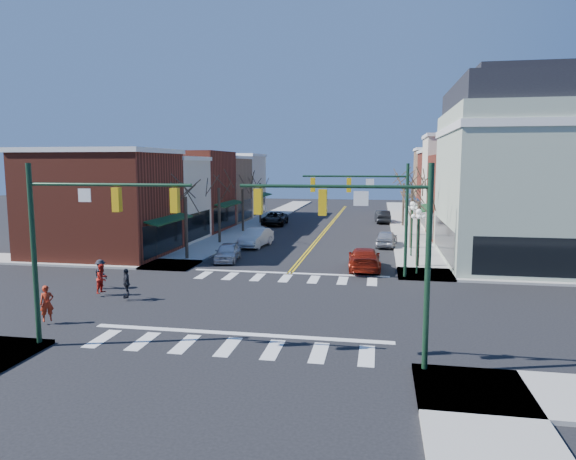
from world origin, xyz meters
The scene contains 36 objects.
ground centered at (0.00, 0.00, 0.00)m, with size 160.00×160.00×0.00m, color black.
sidewalk_left centered at (-8.75, 20.00, 0.07)m, with size 3.50×70.00×0.15m, color #9E9B93.
sidewalk_right centered at (8.75, 20.00, 0.07)m, with size 3.50×70.00×0.15m, color #9E9B93.
bldg_left_brick_a centered at (-15.50, 11.75, 4.00)m, with size 10.00×8.50×8.00m, color maroon.
bldg_left_stucco_a centered at (-15.50, 19.50, 3.75)m, with size 10.00×7.00×7.50m, color beige.
bldg_left_brick_b centered at (-15.50, 27.50, 4.25)m, with size 10.00×9.00×8.50m, color maroon.
bldg_left_tan centered at (-15.50, 35.75, 3.90)m, with size 10.00×7.50×7.80m, color #A17C58.
bldg_left_stucco_b centered at (-15.50, 43.50, 4.10)m, with size 10.00×8.00×8.20m, color beige.
bldg_right_brick_a centered at (15.50, 25.75, 4.00)m, with size 10.00×8.50×8.00m, color maroon.
bldg_right_stucco centered at (15.50, 33.50, 5.00)m, with size 10.00×7.00×10.00m, color beige.
bldg_right_brick_b centered at (15.50, 41.00, 4.25)m, with size 10.00×8.00×8.50m, color maroon.
bldg_right_tan centered at (15.50, 49.00, 4.50)m, with size 10.00×8.00×9.00m, color #A17C58.
victorian_corner centered at (16.50, 14.50, 6.66)m, with size 12.25×14.25×13.30m.
traffic_mast_near_left centered at (-5.55, -7.40, 4.71)m, with size 6.60×0.28×7.20m.
traffic_mast_near_right centered at (5.55, -7.40, 4.71)m, with size 6.60×0.28×7.20m.
traffic_mast_far_right centered at (5.55, 7.40, 4.71)m, with size 6.60×0.28×7.20m.
lamppost_corner centered at (8.20, 8.50, 2.96)m, with size 0.36×0.36×4.33m.
lamppost_midblock centered at (8.20, 15.00, 2.96)m, with size 0.36×0.36×4.33m.
tree_left_a centered at (-8.40, 11.00, 2.38)m, with size 0.24×0.24×4.76m, color #382B21.
tree_left_b centered at (-8.40, 19.00, 2.52)m, with size 0.24×0.24×5.04m, color #382B21.
tree_left_c centered at (-8.40, 27.00, 2.27)m, with size 0.24×0.24×4.55m, color #382B21.
tree_left_d centered at (-8.40, 35.00, 2.45)m, with size 0.24×0.24×4.90m, color #382B21.
tree_right_a centered at (8.40, 11.00, 2.31)m, with size 0.24×0.24×4.62m, color #382B21.
tree_right_b centered at (8.40, 19.00, 2.59)m, with size 0.24×0.24×5.18m, color #382B21.
tree_right_c centered at (8.40, 27.00, 2.42)m, with size 0.24×0.24×4.83m, color #382B21.
tree_right_d centered at (8.40, 35.00, 2.48)m, with size 0.24×0.24×4.97m, color #382B21.
car_left_near centered at (-5.27, 11.08, 0.68)m, with size 1.60×3.98×1.36m, color silver.
car_left_mid centered at (-4.80, 18.04, 0.80)m, with size 1.68×4.83×1.59m, color silver.
car_left_far centered at (-6.40, 33.89, 0.78)m, with size 2.58×5.60×1.56m, color black.
car_right_near centered at (4.80, 9.79, 0.76)m, with size 2.13×5.23×1.52m, color maroon.
car_right_mid centered at (6.40, 20.06, 0.72)m, with size 1.70×4.23×1.44m, color #B3B3B8.
car_right_far centered at (6.11, 38.57, 0.77)m, with size 1.63×4.67×1.54m, color black.
pedestrian_red_a centered at (-8.84, -4.83, 0.96)m, with size 0.59×0.39×1.62m, color #AA2712.
pedestrian_red_b centered at (-9.08, 0.26, 0.95)m, with size 0.78×0.61×1.60m, color red.
pedestrian_dark_a centered at (-7.30, -0.43, 0.93)m, with size 0.92×0.38×1.56m, color black.
pedestrian_dark_b centered at (-10.00, 1.69, 0.93)m, with size 1.01×0.58×1.56m, color black.
Camera 1 is at (5.76, -24.92, 7.16)m, focal length 32.00 mm.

